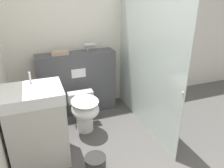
# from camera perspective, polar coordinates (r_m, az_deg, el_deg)

# --- Properties ---
(wall_back) EXTENTS (8.00, 0.06, 2.50)m
(wall_back) POSITION_cam_1_polar(r_m,az_deg,el_deg) (3.71, -4.07, 12.94)
(wall_back) COLOR silver
(wall_back) RESTS_ON ground_plane
(partition_panel) EXTENTS (1.23, 0.29, 1.02)m
(partition_panel) POSITION_cam_1_polar(r_m,az_deg,el_deg) (3.63, -8.99, 0.23)
(partition_panel) COLOR #4C4C51
(partition_panel) RESTS_ON ground_plane
(shower_glass) EXTENTS (0.04, 1.80, 1.91)m
(shower_glass) POSITION_cam_1_polar(r_m,az_deg,el_deg) (3.11, 8.62, 4.93)
(shower_glass) COLOR silver
(shower_glass) RESTS_ON ground_plane
(toilet) EXTENTS (0.39, 0.57, 0.54)m
(toilet) POSITION_cam_1_polar(r_m,az_deg,el_deg) (3.15, -7.19, -6.80)
(toilet) COLOR white
(toilet) RESTS_ON ground_plane
(sink_vanity) EXTENTS (0.64, 0.53, 1.10)m
(sink_vanity) POSITION_cam_1_polar(r_m,az_deg,el_deg) (2.70, -18.88, -10.44)
(sink_vanity) COLOR beige
(sink_vanity) RESTS_ON ground_plane
(hair_drier) EXTENTS (0.20, 0.06, 0.13)m
(hair_drier) POSITION_cam_1_polar(r_m,az_deg,el_deg) (3.51, -5.81, 10.06)
(hair_drier) COLOR #B7B7BC
(hair_drier) RESTS_ON partition_panel
(folded_towel) EXTENTS (0.25, 0.13, 0.06)m
(folded_towel) POSITION_cam_1_polar(r_m,az_deg,el_deg) (3.39, -13.45, 7.94)
(folded_towel) COLOR tan
(folded_towel) RESTS_ON partition_panel
(waste_bin) EXTENTS (0.24, 0.24, 0.24)m
(waste_bin) POSITION_cam_1_polar(r_m,az_deg,el_deg) (2.62, -4.30, -20.49)
(waste_bin) COLOR #2D2D2D
(waste_bin) RESTS_ON ground_plane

